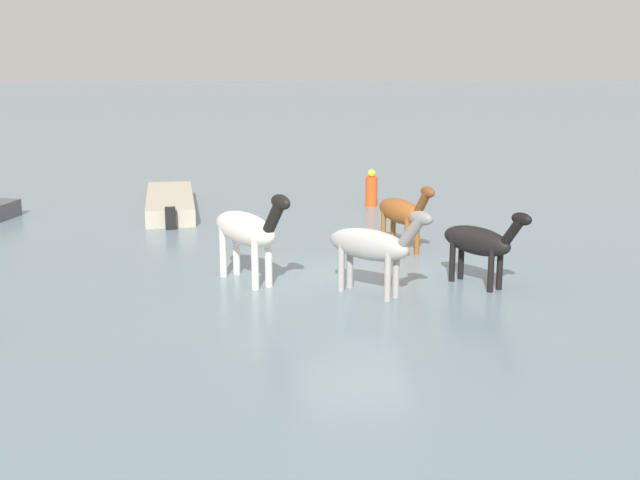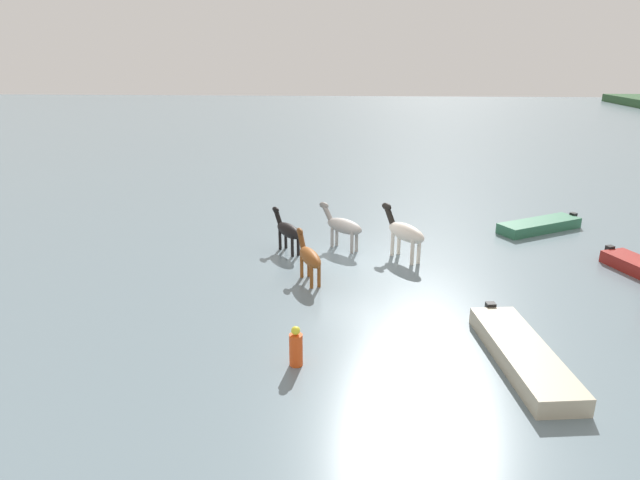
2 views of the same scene
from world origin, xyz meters
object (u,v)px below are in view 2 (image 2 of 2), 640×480
at_px(horse_pinto_flank, 309,257).
at_px(horse_mid_herd, 405,232).
at_px(boat_dinghy_port, 540,227).
at_px(buoy_channel_marker, 296,348).
at_px(horse_chestnut_trailing, 288,230).
at_px(boat_skiff_near, 522,357).
at_px(horse_dark_mare, 343,226).

bearing_deg(horse_pinto_flank, horse_mid_herd, -79.66).
height_order(boat_dinghy_port, buoy_channel_marker, buoy_channel_marker).
bearing_deg(horse_chestnut_trailing, boat_skiff_near, -175.02).
xyz_separation_m(horse_mid_herd, horse_pinto_flank, (2.54, -3.60, -0.18)).
relative_size(horse_mid_herd, buoy_channel_marker, 2.09).
height_order(boat_skiff_near, buoy_channel_marker, buoy_channel_marker).
relative_size(boat_skiff_near, buoy_channel_marker, 4.45).
distance_m(horse_mid_herd, boat_dinghy_port, 7.91).
bearing_deg(boat_dinghy_port, boat_skiff_near, 41.12).
relative_size(horse_chestnut_trailing, horse_pinto_flank, 0.91).
bearing_deg(buoy_channel_marker, boat_skiff_near, 94.65).
relative_size(horse_dark_mare, boat_dinghy_port, 0.48).
xyz_separation_m(horse_chestnut_trailing, horse_pinto_flank, (3.06, 1.14, 0.01)).
distance_m(horse_pinto_flank, boat_dinghy_port, 12.28).
xyz_separation_m(horse_dark_mare, horse_chestnut_trailing, (0.51, -2.26, -0.07)).
bearing_deg(boat_skiff_near, buoy_channel_marker, -92.41).
distance_m(horse_dark_mare, horse_pinto_flank, 3.74).
relative_size(horse_mid_herd, boat_dinghy_port, 0.56).
distance_m(horse_mid_herd, horse_pinto_flank, 4.41).
relative_size(horse_pinto_flank, boat_skiff_near, 0.42).
relative_size(horse_chestnut_trailing, boat_skiff_near, 0.39).
relative_size(horse_mid_herd, horse_pinto_flank, 1.11).
relative_size(horse_dark_mare, buoy_channel_marker, 1.79).
xyz_separation_m(horse_mid_herd, boat_skiff_near, (7.70, 2.54, -0.95)).
distance_m(horse_dark_mare, buoy_channel_marker, 9.29).
distance_m(horse_dark_mare, horse_mid_herd, 2.69).
relative_size(boat_dinghy_port, buoy_channel_marker, 3.73).
bearing_deg(horse_chestnut_trailing, horse_dark_mare, -113.85).
distance_m(horse_pinto_flank, buoy_channel_marker, 5.67).
relative_size(horse_dark_mare, boat_skiff_near, 0.40).
bearing_deg(horse_dark_mare, horse_mid_herd, -162.45).
xyz_separation_m(horse_chestnut_trailing, boat_dinghy_port, (-3.63, 11.41, -0.78)).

